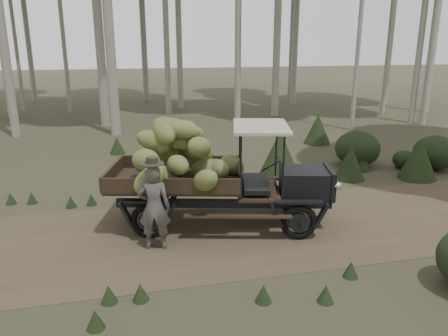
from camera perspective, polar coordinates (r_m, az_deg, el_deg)
The scene contains 5 objects.
ground at distance 9.25m, azimuth -11.92°, elevation -9.38°, with size 120.00×120.00×0.00m, color #473D2B.
dirt_track at distance 9.25m, azimuth -11.92°, elevation -9.36°, with size 70.00×4.00×0.01m, color brown.
banana_truck at distance 9.45m, azimuth -3.59°, elevation 0.95°, with size 5.12×2.82×2.47m.
farmer at distance 8.56m, azimuth -9.11°, elevation -4.95°, with size 0.69×0.53×1.86m.
undergrowth at distance 8.62m, azimuth 6.84°, elevation -7.23°, with size 23.64×20.93×1.37m.
Camera 1 is at (-0.04, -8.37, 3.94)m, focal length 35.00 mm.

